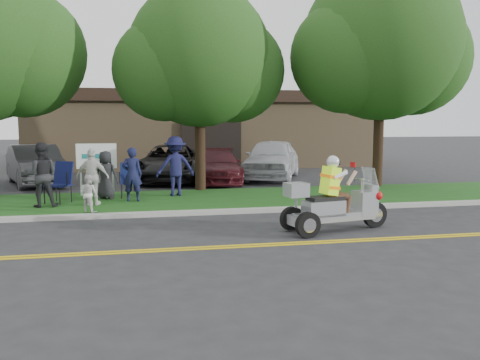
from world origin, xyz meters
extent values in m
plane|color=#28282B|center=(0.00, 0.00, 0.00)|extent=(120.00, 120.00, 0.00)
cube|color=gold|center=(0.00, -0.58, 0.01)|extent=(60.00, 0.10, 0.01)
cube|color=gold|center=(0.00, -0.42, 0.01)|extent=(60.00, 0.10, 0.01)
cube|color=#A8A89E|center=(0.00, 3.05, 0.06)|extent=(60.00, 0.25, 0.12)
cube|color=#1A4512|center=(0.00, 5.20, 0.06)|extent=(60.00, 4.00, 0.10)
cube|color=#9E7F5B|center=(2.00, 19.00, 2.00)|extent=(18.00, 8.00, 4.00)
cube|color=black|center=(2.00, 14.95, 3.70)|extent=(18.00, 0.30, 0.60)
sphere|color=#1F4413|center=(-5.15, 7.30, 4.59)|extent=(4.05, 4.05, 4.05)
cylinder|color=#332114|center=(0.50, 7.20, 2.10)|extent=(0.36, 0.36, 4.20)
sphere|color=#1F4413|center=(0.50, 7.20, 4.65)|extent=(4.80, 4.80, 4.80)
sphere|color=#1F4413|center=(1.70, 7.50, 4.20)|extent=(3.60, 3.60, 3.60)
sphere|color=#1F4413|center=(-0.70, 7.00, 4.12)|extent=(3.36, 3.36, 3.36)
cylinder|color=#332114|center=(7.00, 7.00, 2.38)|extent=(0.36, 0.36, 4.76)
sphere|color=#1F4413|center=(7.00, 7.00, 5.27)|extent=(5.60, 5.60, 5.60)
sphere|color=#1F4413|center=(8.40, 7.30, 4.76)|extent=(4.20, 4.20, 4.20)
sphere|color=#1F4413|center=(5.60, 6.80, 4.68)|extent=(3.92, 3.92, 3.92)
cylinder|color=silver|center=(-3.40, 6.60, 0.55)|extent=(0.06, 0.06, 1.10)
cylinder|color=silver|center=(-2.40, 6.60, 0.55)|extent=(0.06, 0.06, 1.10)
cube|color=white|center=(-2.90, 6.60, 1.35)|extent=(1.25, 0.06, 0.80)
cylinder|color=black|center=(3.79, 0.67, 0.30)|extent=(0.61, 0.25, 0.60)
cylinder|color=black|center=(1.90, -0.06, 0.28)|extent=(0.57, 0.25, 0.56)
cylinder|color=black|center=(1.77, 0.65, 0.28)|extent=(0.57, 0.25, 0.56)
cube|color=#A9ACB2|center=(2.71, 0.46, 0.34)|extent=(1.94, 0.80, 0.18)
cube|color=#A9ACB2|center=(2.42, 0.41, 0.55)|extent=(0.96, 0.62, 0.35)
cube|color=black|center=(2.47, 0.42, 0.76)|extent=(0.86, 0.56, 0.10)
cube|color=#A9ACB2|center=(3.50, 0.61, 0.60)|extent=(0.53, 0.55, 0.55)
cube|color=silver|center=(3.63, 0.64, 1.17)|extent=(0.27, 0.49, 0.49)
cube|color=#A9ACB2|center=(1.74, 0.28, 0.99)|extent=(0.52, 0.49, 0.30)
sphere|color=#B20C0F|center=(3.75, 0.52, 0.78)|extent=(0.22, 0.22, 0.22)
cube|color=#BCFC1A|center=(2.58, 0.44, 1.15)|extent=(0.41, 0.45, 0.65)
sphere|color=silver|center=(2.64, 0.45, 1.57)|extent=(0.29, 0.29, 0.29)
cylinder|color=black|center=(-4.26, 5.08, 0.35)|extent=(0.03, 0.03, 0.50)
cylinder|color=black|center=(-3.80, 4.80, 0.35)|extent=(0.03, 0.03, 0.50)
cylinder|color=black|center=(-4.00, 5.51, 0.35)|extent=(0.03, 0.03, 0.50)
cylinder|color=black|center=(-3.54, 5.22, 0.35)|extent=(0.03, 0.03, 0.50)
cube|color=#0D1240|center=(-3.90, 5.15, 0.61)|extent=(0.83, 0.81, 0.05)
cube|color=#0D1240|center=(-3.76, 5.38, 0.95)|extent=(0.63, 0.49, 0.67)
cylinder|color=black|center=(-2.12, 5.56, 0.33)|extent=(0.03, 0.03, 0.45)
cylinder|color=black|center=(-1.63, 5.56, 0.33)|extent=(0.03, 0.03, 0.45)
cylinder|color=black|center=(-2.12, 6.01, 0.33)|extent=(0.03, 0.03, 0.45)
cylinder|color=black|center=(-1.63, 6.01, 0.33)|extent=(0.03, 0.03, 0.45)
cube|color=#10194A|center=(-1.87, 5.79, 0.57)|extent=(0.56, 0.51, 0.04)
cube|color=#10194A|center=(-1.87, 6.03, 0.87)|extent=(0.56, 0.17, 0.61)
imported|color=#141739|center=(-1.78, 5.05, 0.90)|extent=(0.62, 0.43, 1.60)
imported|color=#232326|center=(-4.23, 4.55, 0.99)|extent=(0.91, 0.74, 1.77)
imported|color=silver|center=(-2.87, 4.55, 0.90)|extent=(1.01, 0.64, 1.60)
imported|color=#16173F|center=(-0.45, 5.94, 1.05)|extent=(1.29, 0.85, 1.88)
imported|color=black|center=(-2.57, 5.67, 0.84)|extent=(0.83, 0.68, 1.46)
imported|color=silver|center=(-2.89, 3.40, 0.60)|extent=(0.60, 0.57, 0.98)
imported|color=#343437|center=(-5.48, 10.49, 0.77)|extent=(3.10, 4.96, 1.54)
imported|color=black|center=(-0.30, 10.72, 0.74)|extent=(3.30, 5.63, 1.47)
imported|color=#430F15|center=(1.54, 10.02, 0.65)|extent=(2.29, 4.66, 1.30)
imported|color=silver|center=(4.00, 10.77, 0.85)|extent=(3.81, 5.40, 1.71)
camera|label=1|loc=(-1.61, -10.14, 2.49)|focal=38.00mm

